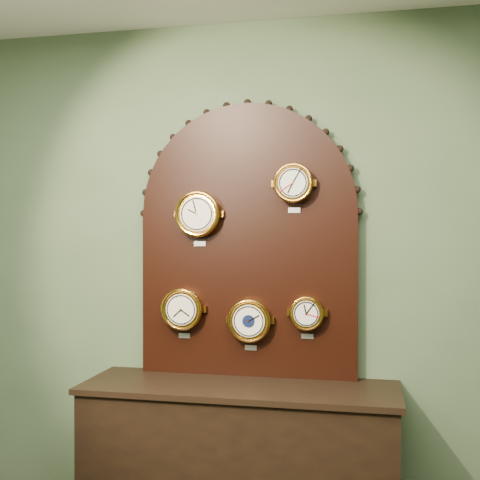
% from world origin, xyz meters
% --- Properties ---
extents(wall_back, '(4.00, 0.00, 4.00)m').
position_xyz_m(wall_back, '(0.00, 2.50, 1.40)').
color(wall_back, '#4D6444').
rests_on(wall_back, ground).
extents(shop_counter, '(1.60, 0.50, 0.80)m').
position_xyz_m(shop_counter, '(0.00, 2.23, 0.40)').
color(shop_counter, black).
rests_on(shop_counter, ground_plane).
extents(display_board, '(1.26, 0.06, 1.53)m').
position_xyz_m(display_board, '(0.00, 2.45, 1.63)').
color(display_board, black).
rests_on(display_board, shop_counter).
extents(roman_clock, '(0.25, 0.08, 0.30)m').
position_xyz_m(roman_clock, '(-0.26, 2.38, 1.72)').
color(roman_clock, '#C58529').
rests_on(roman_clock, display_board).
extents(arabic_clock, '(0.21, 0.08, 0.26)m').
position_xyz_m(arabic_clock, '(0.26, 2.38, 1.88)').
color(arabic_clock, '#C58529').
rests_on(arabic_clock, display_board).
extents(hygrometer, '(0.23, 0.08, 0.28)m').
position_xyz_m(hygrometer, '(-0.35, 2.38, 1.19)').
color(hygrometer, '#C58529').
rests_on(hygrometer, display_board).
extents(barometer, '(0.24, 0.08, 0.29)m').
position_xyz_m(barometer, '(0.03, 2.38, 1.14)').
color(barometer, '#C58529').
rests_on(barometer, display_board).
extents(tide_clock, '(0.18, 0.08, 0.24)m').
position_xyz_m(tide_clock, '(0.33, 2.38, 1.19)').
color(tide_clock, '#C58529').
rests_on(tide_clock, display_board).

